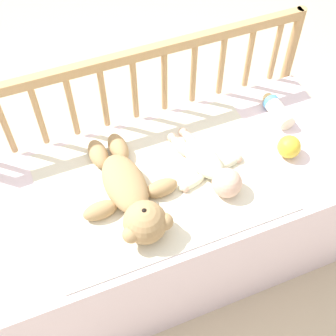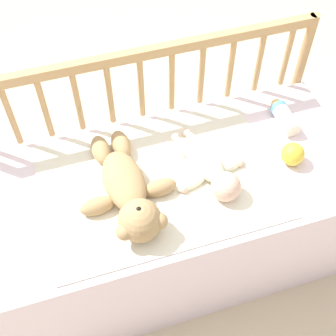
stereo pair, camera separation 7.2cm
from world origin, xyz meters
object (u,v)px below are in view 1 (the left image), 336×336
Objects in this scene: teddy_bear at (131,195)px; baby at (209,165)px; baby_bottle at (277,110)px; toy_ball at (289,147)px.

baby is (0.28, 0.02, -0.01)m from teddy_bear.
toy_ball is (-0.06, -0.18, 0.01)m from baby_bottle.
baby is at bearing -156.85° from baby_bottle.
baby is 0.29m from toy_ball.
toy_ball is (0.29, -0.03, 0.00)m from baby.
toy_ball is at bearing -107.71° from baby_bottle.
teddy_bear is 5.78× the size of toy_ball.
baby is at bearing 173.81° from toy_ball.
baby_bottle is (0.35, 0.15, -0.01)m from baby.
teddy_bear is 1.35× the size of baby.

